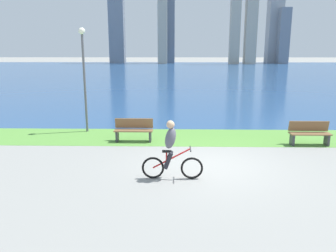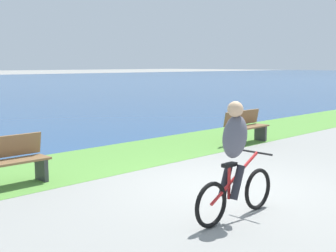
{
  "view_description": "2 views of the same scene",
  "coord_description": "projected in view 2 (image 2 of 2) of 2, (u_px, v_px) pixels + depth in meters",
  "views": [
    {
      "loc": [
        -1.05,
        -9.8,
        3.53
      ],
      "look_at": [
        -1.28,
        0.12,
        1.24
      ],
      "focal_mm": 35.41,
      "sensor_mm": 36.0,
      "label": 1
    },
    {
      "loc": [
        -6.14,
        -4.76,
        2.17
      ],
      "look_at": [
        -1.16,
        0.27,
        1.19
      ],
      "focal_mm": 48.07,
      "sensor_mm": 36.0,
      "label": 2
    }
  ],
  "objects": [
    {
      "name": "grass_strip_bayside",
      "position": [
        106.0,
        159.0,
        10.36
      ],
      "size": [
        120.0,
        2.75,
        0.01
      ],
      "primitive_type": "cube",
      "color": "#59933D",
      "rests_on": "ground"
    },
    {
      "name": "cyclist_lead",
      "position": [
        235.0,
        161.0,
        6.25
      ],
      "size": [
        1.71,
        0.52,
        1.67
      ],
      "color": "black",
      "rests_on": "ground"
    },
    {
      "name": "bench_far_along_path",
      "position": [
        246.0,
        127.0,
        12.39
      ],
      "size": [
        1.5,
        0.47,
        0.9
      ],
      "color": "brown",
      "rests_on": "ground"
    },
    {
      "name": "ground_plane",
      "position": [
        225.0,
        188.0,
        7.93
      ],
      "size": [
        300.0,
        300.0,
        0.0
      ],
      "primitive_type": "plane",
      "color": "gray"
    },
    {
      "name": "bench_near_path",
      "position": [
        6.0,
        162.0,
        7.96
      ],
      "size": [
        1.5,
        0.47,
        0.9
      ],
      "color": "brown",
      "rests_on": "ground"
    }
  ]
}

